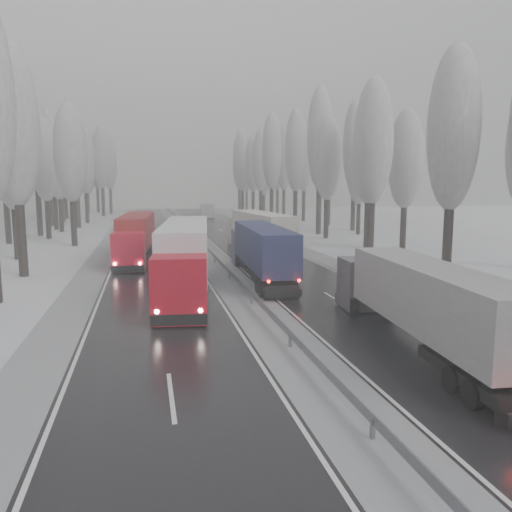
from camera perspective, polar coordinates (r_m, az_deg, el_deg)
name	(u,v)px	position (r m, az deg, el deg)	size (l,w,h in m)	color
ground	(322,383)	(18.26, 7.57, -14.24)	(260.00, 260.00, 0.00)	white
carriageway_right	(266,258)	(47.67, 1.21, -0.19)	(7.50, 200.00, 0.03)	black
carriageway_left	(155,261)	(46.36, -11.51, -0.59)	(7.50, 200.00, 0.03)	black
median_slush	(212,259)	(46.73, -5.06, -0.38)	(3.00, 200.00, 0.04)	#999CA0
shoulder_right	(316,256)	(49.06, 6.83, 0.00)	(2.40, 200.00, 0.04)	#999CA0
shoulder_left	(98,263)	(46.56, -17.61, -0.77)	(2.40, 200.00, 0.04)	#999CA0
median_guardrail	(212,253)	(46.63, -5.07, 0.32)	(0.12, 200.00, 0.76)	slate
tree_16	(454,130)	(38.00, 21.65, 13.24)	(3.60, 3.60, 16.53)	black
tree_18	(374,143)	(47.62, 13.29, 12.48)	(3.60, 3.60, 16.58)	black
tree_19	(406,160)	(53.61, 16.77, 10.47)	(3.60, 3.60, 14.57)	black
tree_20	(369,155)	(56.36, 12.80, 11.23)	(3.60, 3.60, 15.71)	black
tree_21	(372,141)	(61.05, 13.16, 12.71)	(3.60, 3.60, 18.62)	black
tree_22	(327,159)	(65.65, 8.16, 10.97)	(3.60, 3.60, 15.86)	black
tree_23	(360,171)	(71.67, 11.77, 9.46)	(3.60, 3.60, 13.55)	black
tree_24	(320,139)	(71.23, 7.32, 13.13)	(3.60, 3.60, 20.49)	black
tree_25	(355,147)	(77.42, 11.22, 12.15)	(3.60, 3.60, 19.44)	black
tree_26	(296,152)	(80.76, 4.57, 11.81)	(3.60, 3.60, 18.78)	black
tree_27	(329,158)	(86.80, 8.39, 11.00)	(3.60, 3.60, 17.62)	black
tree_28	(272,152)	(90.74, 1.81, 11.76)	(3.60, 3.60, 19.62)	black
tree_29	(304,159)	(96.56, 5.54, 10.94)	(3.60, 3.60, 18.11)	black
tree_30	(261,161)	(100.19, 0.54, 10.78)	(3.60, 3.60, 17.86)	black
tree_31	(284,160)	(105.54, 3.23, 10.89)	(3.60, 3.60, 18.58)	black
tree_32	(253,164)	(107.52, -0.34, 10.43)	(3.60, 3.60, 17.33)	black
tree_33	(263,174)	(112.05, 0.82, 9.35)	(3.60, 3.60, 14.33)	black
tree_34	(243,165)	(114.30, -1.54, 10.38)	(3.60, 3.60, 17.63)	black
tree_35	(278,164)	(120.27, 2.48, 10.46)	(3.60, 3.60, 18.25)	black
tree_36	(240,159)	(124.28, -1.82, 10.97)	(3.60, 3.60, 20.23)	black
tree_37	(264,170)	(129.55, 0.94, 9.77)	(3.60, 3.60, 16.37)	black
tree_38	(239,167)	(134.91, -1.94, 10.14)	(3.60, 3.60, 17.97)	black
tree_39	(247,172)	(139.33, -1.08, 9.61)	(3.60, 3.60, 16.19)	black
tree_58	(14,127)	(41.65, -25.90, 13.10)	(3.60, 3.60, 17.21)	black
tree_60	(11,155)	(51.49, -26.19, 10.29)	(3.60, 3.60, 14.84)	black
tree_62	(70,154)	(60.20, -20.49, 10.91)	(3.60, 3.60, 16.04)	black
tree_63	(3,150)	(65.66, -26.99, 10.75)	(3.60, 3.60, 16.88)	black
tree_64	(45,161)	(69.73, -23.01, 10.01)	(3.60, 3.60, 15.42)	black
tree_65	(35,142)	(74.13, -23.95, 11.82)	(3.60, 3.60, 19.48)	black
tree_66	(58,164)	(79.19, -21.66, 9.70)	(3.60, 3.60, 15.23)	black
tree_67	(53,157)	(83.41, -22.22, 10.38)	(3.60, 3.60, 17.09)	black
tree_68	(76,160)	(85.70, -19.92, 10.23)	(3.60, 3.60, 16.65)	black
tree_69	(47,151)	(90.46, -22.74, 11.04)	(3.60, 3.60, 19.35)	black
tree_70	(85,161)	(95.69, -18.99, 10.18)	(3.60, 3.60, 17.09)	black
tree_71	(60,153)	(100.35, -21.52, 10.86)	(3.60, 3.60, 19.61)	black
tree_72	(77,170)	(105.22, -19.81, 9.23)	(3.60, 3.60, 15.11)	black
tree_73	(64,164)	(109.62, -21.10, 9.81)	(3.60, 3.60, 17.22)	black
tree_74	(101,158)	(115.67, -17.28, 10.65)	(3.60, 3.60, 19.68)	black
tree_75	(60,162)	(120.67, -21.49, 10.01)	(3.60, 3.60, 18.60)	black
tree_76	(109,163)	(124.92, -16.43, 10.14)	(3.60, 3.60, 18.55)	black
tree_77	(87,175)	(129.31, -18.77, 8.77)	(3.60, 3.60, 14.32)	black
tree_78	(96,162)	(131.79, -17.79, 10.24)	(3.60, 3.60, 19.55)	black
tree_79	(87,168)	(135.98, -18.79, 9.45)	(3.60, 3.60, 17.07)	black
truck_grey_tarp	(418,298)	(22.27, 18.06, -4.58)	(3.42, 14.70, 3.74)	#4D4D52
truck_blue_box	(261,248)	(36.75, 0.52, 0.94)	(3.15, 15.58, 3.97)	#1E214C
truck_cream_box	(258,229)	(50.43, 0.28, 3.06)	(3.85, 16.48, 4.19)	#9D978B
box_truck_distant	(207,211)	(105.17, -5.63, 5.18)	(2.93, 8.21, 3.02)	silver
truck_red_white	(185,253)	(31.96, -8.10, 0.31)	(4.78, 17.62, 4.48)	#AF091A
truck_red_red	(136,234)	(47.72, -13.53, 2.48)	(3.66, 16.15, 4.11)	red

